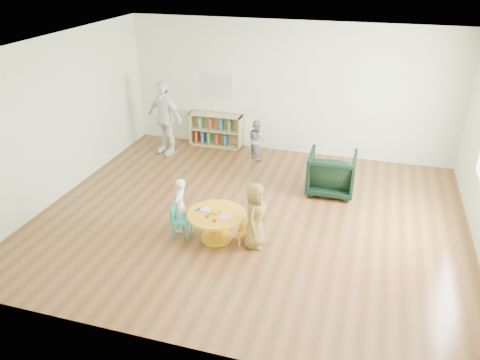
{
  "coord_description": "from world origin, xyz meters",
  "views": [
    {
      "loc": [
        1.77,
        -6.57,
        4.06
      ],
      "look_at": [
        -0.1,
        -0.3,
        0.81
      ],
      "focal_mm": 35.0,
      "sensor_mm": 36.0,
      "label": 1
    }
  ],
  "objects_px": {
    "armchair": "(332,173)",
    "kid_chair_right": "(251,228)",
    "child_left": "(180,205)",
    "toddler": "(257,140)",
    "bookshelf": "(216,130)",
    "activity_table": "(216,221)",
    "kid_chair_left": "(179,219)",
    "child_right": "(255,216)",
    "adult_caretaker": "(165,118)"
  },
  "relations": [
    {
      "from": "armchair",
      "to": "kid_chair_right",
      "type": "bearing_deg",
      "value": 63.91
    },
    {
      "from": "child_left",
      "to": "toddler",
      "type": "relative_size",
      "value": 1.04
    },
    {
      "from": "bookshelf",
      "to": "armchair",
      "type": "bearing_deg",
      "value": -29.54
    },
    {
      "from": "activity_table",
      "to": "kid_chair_left",
      "type": "distance_m",
      "value": 0.59
    },
    {
      "from": "bookshelf",
      "to": "child_left",
      "type": "xyz_separation_m",
      "value": [
        0.65,
        -3.58,
        0.08
      ]
    },
    {
      "from": "kid_chair_left",
      "to": "child_left",
      "type": "relative_size",
      "value": 0.6
    },
    {
      "from": "child_right",
      "to": "kid_chair_left",
      "type": "bearing_deg",
      "value": 94.11
    },
    {
      "from": "armchair",
      "to": "bookshelf",
      "type": "bearing_deg",
      "value": -30.81
    },
    {
      "from": "bookshelf",
      "to": "armchair",
      "type": "height_order",
      "value": "armchair"
    },
    {
      "from": "bookshelf",
      "to": "toddler",
      "type": "height_order",
      "value": "toddler"
    },
    {
      "from": "kid_chair_left",
      "to": "child_left",
      "type": "bearing_deg",
      "value": -167.69
    },
    {
      "from": "child_left",
      "to": "activity_table",
      "type": "bearing_deg",
      "value": 79.32
    },
    {
      "from": "toddler",
      "to": "kid_chair_right",
      "type": "bearing_deg",
      "value": 145.96
    },
    {
      "from": "child_left",
      "to": "adult_caretaker",
      "type": "relative_size",
      "value": 0.56
    },
    {
      "from": "kid_chair_left",
      "to": "adult_caretaker",
      "type": "bearing_deg",
      "value": -157.22
    },
    {
      "from": "child_left",
      "to": "armchair",
      "type": "bearing_deg",
      "value": 129.18
    },
    {
      "from": "activity_table",
      "to": "kid_chair_right",
      "type": "xyz_separation_m",
      "value": [
        0.55,
        -0.0,
        -0.03
      ]
    },
    {
      "from": "child_right",
      "to": "kid_chair_right",
      "type": "bearing_deg",
      "value": 81.12
    },
    {
      "from": "child_left",
      "to": "child_right",
      "type": "height_order",
      "value": "child_right"
    },
    {
      "from": "activity_table",
      "to": "child_right",
      "type": "xyz_separation_m",
      "value": [
        0.61,
        -0.01,
        0.21
      ]
    },
    {
      "from": "child_right",
      "to": "adult_caretaker",
      "type": "height_order",
      "value": "adult_caretaker"
    },
    {
      "from": "kid_chair_right",
      "to": "child_left",
      "type": "bearing_deg",
      "value": 87.19
    },
    {
      "from": "kid_chair_left",
      "to": "armchair",
      "type": "distance_m",
      "value": 2.99
    },
    {
      "from": "activity_table",
      "to": "kid_chair_right",
      "type": "relative_size",
      "value": 1.73
    },
    {
      "from": "activity_table",
      "to": "kid_chair_right",
      "type": "height_order",
      "value": "kid_chair_right"
    },
    {
      "from": "armchair",
      "to": "adult_caretaker",
      "type": "bearing_deg",
      "value": -14.47
    },
    {
      "from": "kid_chair_right",
      "to": "adult_caretaker",
      "type": "relative_size",
      "value": 0.32
    },
    {
      "from": "child_left",
      "to": "adult_caretaker",
      "type": "xyz_separation_m",
      "value": [
        -1.56,
        2.86,
        0.36
      ]
    },
    {
      "from": "armchair",
      "to": "child_left",
      "type": "distance_m",
      "value": 2.92
    },
    {
      "from": "kid_chair_right",
      "to": "adult_caretaker",
      "type": "bearing_deg",
      "value": 43.82
    },
    {
      "from": "adult_caretaker",
      "to": "activity_table",
      "type": "bearing_deg",
      "value": -33.76
    },
    {
      "from": "child_right",
      "to": "adult_caretaker",
      "type": "distance_m",
      "value": 4.08
    },
    {
      "from": "child_right",
      "to": "armchair",
      "type": "bearing_deg",
      "value": -21.44
    },
    {
      "from": "activity_table",
      "to": "toddler",
      "type": "height_order",
      "value": "toddler"
    },
    {
      "from": "activity_table",
      "to": "kid_chair_left",
      "type": "bearing_deg",
      "value": -173.81
    },
    {
      "from": "toddler",
      "to": "activity_table",
      "type": "bearing_deg",
      "value": 136.35
    },
    {
      "from": "adult_caretaker",
      "to": "kid_chair_left",
      "type": "bearing_deg",
      "value": -42.38
    },
    {
      "from": "activity_table",
      "to": "child_right",
      "type": "height_order",
      "value": "child_right"
    },
    {
      "from": "child_right",
      "to": "toddler",
      "type": "bearing_deg",
      "value": 16.03
    },
    {
      "from": "child_left",
      "to": "toddler",
      "type": "bearing_deg",
      "value": 168.24
    },
    {
      "from": "activity_table",
      "to": "kid_chair_left",
      "type": "xyz_separation_m",
      "value": [
        -0.59,
        -0.06,
        -0.02
      ]
    },
    {
      "from": "kid_chair_right",
      "to": "child_left",
      "type": "xyz_separation_m",
      "value": [
        -1.18,
        0.08,
        0.17
      ]
    },
    {
      "from": "child_left",
      "to": "bookshelf",
      "type": "bearing_deg",
      "value": -173.53
    },
    {
      "from": "kid_chair_right",
      "to": "armchair",
      "type": "relative_size",
      "value": 0.61
    },
    {
      "from": "kid_chair_right",
      "to": "bookshelf",
      "type": "distance_m",
      "value": 4.09
    },
    {
      "from": "activity_table",
      "to": "kid_chair_left",
      "type": "relative_size",
      "value": 1.68
    },
    {
      "from": "kid_chair_right",
      "to": "toddler",
      "type": "xyz_separation_m",
      "value": [
        -0.75,
        3.18,
        0.15
      ]
    },
    {
      "from": "activity_table",
      "to": "toddler",
      "type": "distance_m",
      "value": 3.19
    },
    {
      "from": "kid_chair_left",
      "to": "bookshelf",
      "type": "bearing_deg",
      "value": -174.64
    },
    {
      "from": "kid_chair_left",
      "to": "bookshelf",
      "type": "height_order",
      "value": "bookshelf"
    }
  ]
}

